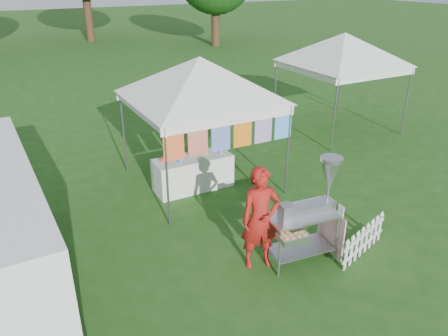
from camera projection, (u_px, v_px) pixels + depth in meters
ground at (289, 259)px, 7.74m from camera, size 120.00×120.00×0.00m
canopy_main at (200, 57)px, 9.31m from camera, size 4.24×4.24×3.45m
canopy_right at (345, 33)px, 12.90m from camera, size 4.24×4.24×3.45m
donut_cart at (314, 203)px, 7.34m from camera, size 1.42×0.88×1.87m
vendor at (260, 219)px, 7.24m from camera, size 0.76×0.59×1.83m
picket_fence at (364, 241)px, 7.76m from camera, size 1.38×0.47×0.56m
display_table at (193, 173)px, 10.12m from camera, size 1.80×0.70×0.78m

